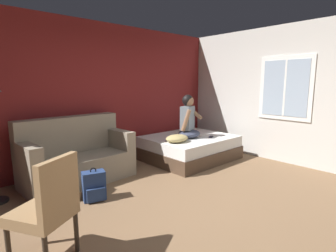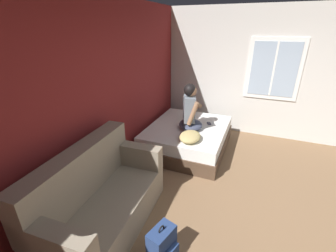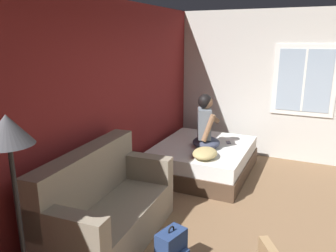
{
  "view_description": "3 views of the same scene",
  "coord_description": "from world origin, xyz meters",
  "px_view_note": "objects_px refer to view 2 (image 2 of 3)",
  "views": [
    {
      "loc": [
        -2.2,
        -1.89,
        1.6
      ],
      "look_at": [
        1.11,
        1.78,
        0.77
      ],
      "focal_mm": 28.0,
      "sensor_mm": 36.0,
      "label": 1
    },
    {
      "loc": [
        -2.17,
        0.63,
        2.28
      ],
      "look_at": [
        0.73,
        1.82,
        0.89
      ],
      "focal_mm": 24.0,
      "sensor_mm": 36.0,
      "label": 2
    },
    {
      "loc": [
        -3.22,
        0.19,
        2.21
      ],
      "look_at": [
        0.46,
        1.87,
        1.11
      ],
      "focal_mm": 35.0,
      "sensor_mm": 36.0,
      "label": 3
    }
  ],
  "objects_px": {
    "couch": "(101,200)",
    "throw_pillow": "(190,137)",
    "bed": "(188,137)",
    "backpack": "(162,245)",
    "cell_phone": "(209,123)",
    "person_seated": "(190,111)"
  },
  "relations": [
    {
      "from": "throw_pillow",
      "to": "cell_phone",
      "type": "relative_size",
      "value": 3.33
    },
    {
      "from": "throw_pillow",
      "to": "bed",
      "type": "bearing_deg",
      "value": 20.74
    },
    {
      "from": "person_seated",
      "to": "backpack",
      "type": "xyz_separation_m",
      "value": [
        -2.32,
        -0.44,
        -0.64
      ]
    },
    {
      "from": "couch",
      "to": "throw_pillow",
      "type": "bearing_deg",
      "value": -18.34
    },
    {
      "from": "couch",
      "to": "throw_pillow",
      "type": "distance_m",
      "value": 1.82
    },
    {
      "from": "couch",
      "to": "person_seated",
      "type": "height_order",
      "value": "person_seated"
    },
    {
      "from": "throw_pillow",
      "to": "couch",
      "type": "bearing_deg",
      "value": 161.66
    },
    {
      "from": "couch",
      "to": "throw_pillow",
      "type": "height_order",
      "value": "couch"
    },
    {
      "from": "bed",
      "to": "backpack",
      "type": "relative_size",
      "value": 3.89
    },
    {
      "from": "couch",
      "to": "cell_phone",
      "type": "height_order",
      "value": "couch"
    },
    {
      "from": "couch",
      "to": "cell_phone",
      "type": "distance_m",
      "value": 2.67
    },
    {
      "from": "couch",
      "to": "throw_pillow",
      "type": "xyz_separation_m",
      "value": [
        1.72,
        -0.57,
        0.16
      ]
    },
    {
      "from": "couch",
      "to": "backpack",
      "type": "distance_m",
      "value": 0.89
    },
    {
      "from": "couch",
      "to": "person_seated",
      "type": "xyz_separation_m",
      "value": [
        2.19,
        -0.42,
        0.44
      ]
    },
    {
      "from": "bed",
      "to": "couch",
      "type": "distance_m",
      "value": 2.32
    },
    {
      "from": "bed",
      "to": "throw_pillow",
      "type": "distance_m",
      "value": 0.68
    },
    {
      "from": "backpack",
      "to": "cell_phone",
      "type": "distance_m",
      "value": 2.73
    },
    {
      "from": "couch",
      "to": "backpack",
      "type": "xyz_separation_m",
      "value": [
        -0.13,
        -0.86,
        -0.2
      ]
    },
    {
      "from": "backpack",
      "to": "cell_phone",
      "type": "height_order",
      "value": "cell_phone"
    },
    {
      "from": "bed",
      "to": "couch",
      "type": "relative_size",
      "value": 1.02
    },
    {
      "from": "bed",
      "to": "backpack",
      "type": "distance_m",
      "value": 2.47
    },
    {
      "from": "person_seated",
      "to": "couch",
      "type": "bearing_deg",
      "value": 169.18
    }
  ]
}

